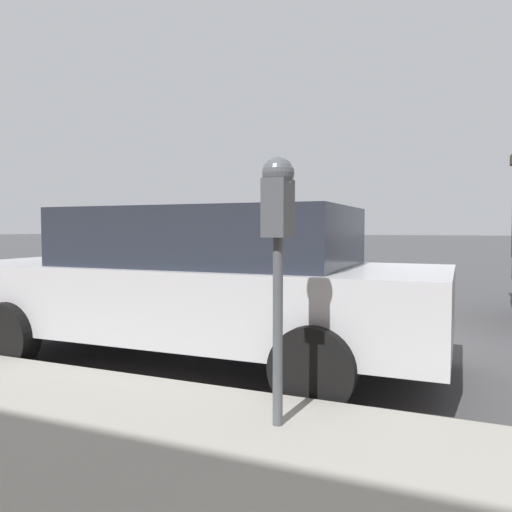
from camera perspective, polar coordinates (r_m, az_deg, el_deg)
name	(u,v)px	position (r m, az deg, el deg)	size (l,w,h in m)	color
ground_plane	(322,346)	(5.82, 7.59, -10.14)	(220.00, 220.00, 0.00)	#424244
parking_meter	(278,221)	(2.92, 2.54, 4.01)	(0.21, 0.19, 1.59)	#4C5156
car_silver	(198,282)	(5.00, -6.65, -2.93)	(2.08, 4.87, 1.53)	#B7BABF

